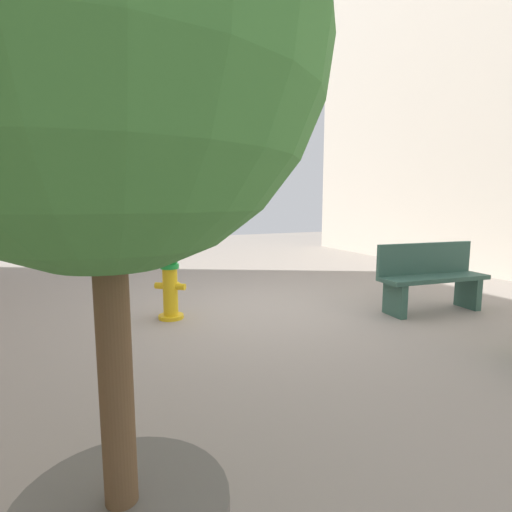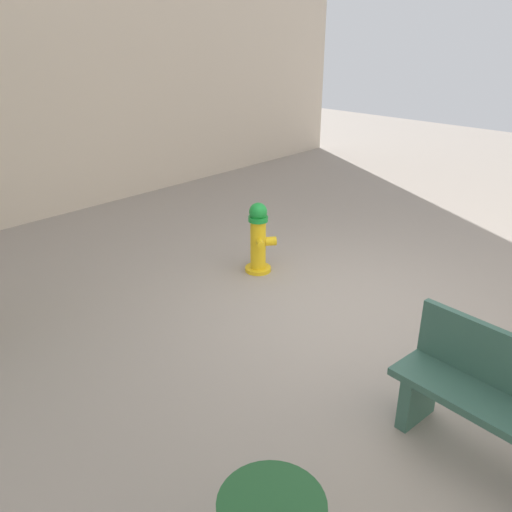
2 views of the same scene
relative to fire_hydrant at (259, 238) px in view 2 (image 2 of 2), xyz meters
The scene contains 3 objects.
ground_plane 1.42m from the fire_hydrant, behind, with size 23.40×23.40×0.00m, color gray.
fire_hydrant is the anchor object (origin of this frame).
bench_near 3.59m from the fire_hydrant, 161.87° to the left, with size 1.62×0.59×0.95m.
Camera 2 is at (-2.77, 4.31, 2.88)m, focal length 36.76 mm.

